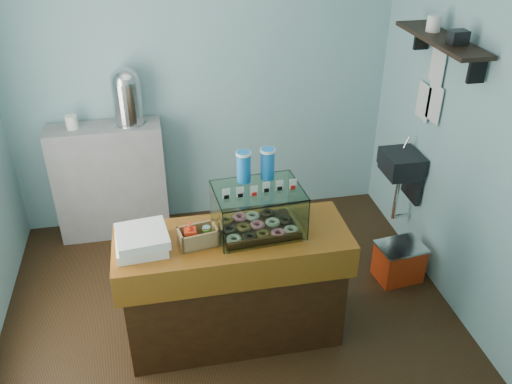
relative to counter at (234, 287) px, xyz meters
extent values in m
plane|color=black|center=(0.00, 0.25, -0.46)|extent=(3.50, 3.50, 0.00)
cube|color=#83BEC0|center=(0.00, 1.75, 0.94)|extent=(3.50, 0.04, 2.80)
cube|color=#83BEC0|center=(0.00, -1.25, 0.94)|extent=(3.50, 0.04, 2.80)
cube|color=#83BEC0|center=(1.75, 0.25, 0.94)|extent=(0.04, 3.00, 2.80)
cube|color=black|center=(1.58, 0.80, 0.44)|extent=(0.30, 0.35, 0.15)
cube|color=black|center=(1.71, 0.80, 0.24)|extent=(0.04, 0.30, 0.35)
cylinder|color=silver|center=(1.65, 0.90, 0.56)|extent=(0.02, 0.02, 0.12)
cylinder|color=silver|center=(1.58, 0.80, 0.09)|extent=(0.04, 0.04, 0.45)
cube|color=black|center=(1.60, 0.55, 1.54)|extent=(0.25, 1.00, 0.03)
cube|color=black|center=(1.67, 0.15, 1.44)|extent=(0.12, 0.03, 0.18)
cube|color=black|center=(1.67, 0.95, 1.44)|extent=(0.12, 0.03, 0.18)
cube|color=white|center=(1.73, 0.70, 0.99)|extent=(0.01, 0.21, 0.30)
cube|color=white|center=(1.73, 0.87, 0.94)|extent=(0.01, 0.21, 0.30)
cube|color=white|center=(1.73, 0.75, 1.29)|extent=(0.01, 0.21, 0.30)
cube|color=#3D1E0B|center=(0.00, 0.00, -0.04)|extent=(1.50, 0.56, 0.84)
cube|color=#53240B|center=(0.00, 0.00, 0.41)|extent=(1.60, 0.60, 0.06)
cube|color=#53240B|center=(0.00, -0.28, 0.29)|extent=(1.60, 0.04, 0.18)
cube|color=#969799|center=(-0.90, 1.57, 0.09)|extent=(1.00, 0.32, 1.10)
cube|color=black|center=(0.18, 0.04, 0.45)|extent=(0.54, 0.40, 0.02)
torus|color=beige|center=(0.00, -0.09, 0.48)|extent=(0.10, 0.10, 0.03)
torus|color=black|center=(0.10, -0.09, 0.48)|extent=(0.10, 0.10, 0.03)
torus|color=brown|center=(0.19, -0.08, 0.48)|extent=(0.10, 0.10, 0.03)
torus|color=pink|center=(0.29, -0.07, 0.48)|extent=(0.10, 0.10, 0.03)
torus|color=beige|center=(0.39, -0.06, 0.48)|extent=(0.10, 0.10, 0.03)
torus|color=black|center=(-0.01, 0.03, 0.48)|extent=(0.10, 0.10, 0.03)
torus|color=brown|center=(0.09, 0.04, 0.48)|extent=(0.10, 0.10, 0.03)
torus|color=pink|center=(0.18, 0.04, 0.48)|extent=(0.10, 0.10, 0.03)
torus|color=beige|center=(0.28, 0.05, 0.48)|extent=(0.10, 0.10, 0.03)
torus|color=black|center=(0.38, 0.06, 0.48)|extent=(0.10, 0.10, 0.03)
torus|color=brown|center=(-0.02, 0.15, 0.48)|extent=(0.10, 0.10, 0.03)
torus|color=pink|center=(0.08, 0.16, 0.48)|extent=(0.10, 0.10, 0.03)
torus|color=beige|center=(0.17, 0.17, 0.48)|extent=(0.10, 0.10, 0.03)
torus|color=black|center=(0.27, 0.17, 0.48)|extent=(0.10, 0.10, 0.03)
cube|color=white|center=(0.20, -0.16, 0.60)|extent=(0.57, 0.05, 0.31)
cube|color=white|center=(0.17, 0.25, 0.60)|extent=(0.57, 0.05, 0.31)
cube|color=white|center=(-0.10, 0.02, 0.60)|extent=(0.04, 0.41, 0.31)
cube|color=white|center=(0.47, 0.07, 0.60)|extent=(0.04, 0.41, 0.31)
cube|color=white|center=(0.18, 0.04, 0.76)|extent=(0.61, 0.47, 0.01)
cube|color=white|center=(-0.04, -0.02, 0.79)|extent=(0.05, 0.01, 0.07)
cube|color=black|center=(-0.04, -0.02, 0.77)|extent=(0.03, 0.02, 0.02)
cube|color=white|center=(0.05, -0.02, 0.79)|extent=(0.05, 0.01, 0.07)
cube|color=black|center=(0.05, -0.02, 0.77)|extent=(0.03, 0.02, 0.02)
cube|color=white|center=(0.14, -0.01, 0.79)|extent=(0.05, 0.01, 0.07)
cube|color=red|center=(0.14, -0.01, 0.77)|extent=(0.03, 0.02, 0.02)
cube|color=white|center=(0.23, 0.00, 0.79)|extent=(0.05, 0.01, 0.07)
cube|color=black|center=(0.23, 0.00, 0.77)|extent=(0.03, 0.02, 0.02)
cube|color=white|center=(0.32, 0.00, 0.79)|extent=(0.05, 0.01, 0.07)
cube|color=black|center=(0.32, 0.00, 0.77)|extent=(0.03, 0.02, 0.02)
cube|color=white|center=(0.41, 0.01, 0.79)|extent=(0.05, 0.01, 0.07)
cube|color=red|center=(0.41, 0.01, 0.77)|extent=(0.03, 0.02, 0.02)
cylinder|color=blue|center=(0.11, 0.18, 0.87)|extent=(0.09, 0.09, 0.22)
cylinder|color=white|center=(0.11, 0.18, 0.97)|extent=(0.10, 0.10, 0.02)
cylinder|color=blue|center=(0.28, 0.19, 0.87)|extent=(0.09, 0.09, 0.22)
cylinder|color=white|center=(0.28, 0.19, 0.97)|extent=(0.10, 0.10, 0.02)
cube|color=#A28551|center=(-0.24, -0.05, 0.45)|extent=(0.27, 0.19, 0.01)
cube|color=#A28551|center=(-0.22, -0.11, 0.50)|extent=(0.25, 0.06, 0.12)
cube|color=#A28551|center=(-0.25, 0.02, 0.50)|extent=(0.25, 0.06, 0.12)
cube|color=#A28551|center=(-0.35, -0.07, 0.50)|extent=(0.04, 0.15, 0.12)
cube|color=#A28551|center=(-0.12, -0.03, 0.50)|extent=(0.04, 0.15, 0.12)
imported|color=red|center=(-0.28, -0.05, 0.54)|extent=(0.09, 0.09, 0.17)
cylinder|color=#438825|center=(-0.18, -0.03, 0.50)|extent=(0.06, 0.06, 0.10)
cylinder|color=silver|center=(-0.18, -0.03, 0.56)|extent=(0.05, 0.05, 0.01)
cube|color=white|center=(-0.60, -0.02, 0.47)|extent=(0.34, 0.34, 0.06)
cube|color=white|center=(-0.59, -0.02, 0.54)|extent=(0.36, 0.36, 0.06)
cylinder|color=silver|center=(-0.66, 1.59, 0.65)|extent=(0.28, 0.28, 0.01)
cylinder|color=silver|center=(-0.66, 1.59, 0.84)|extent=(0.25, 0.25, 0.38)
sphere|color=silver|center=(-0.66, 1.59, 1.03)|extent=(0.25, 0.25, 0.25)
cube|color=red|center=(1.47, 0.38, -0.30)|extent=(0.39, 0.31, 0.32)
cube|color=silver|center=(1.47, 0.38, -0.13)|extent=(0.41, 0.33, 0.02)
camera|label=1|loc=(-0.42, -2.96, 2.57)|focal=38.00mm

